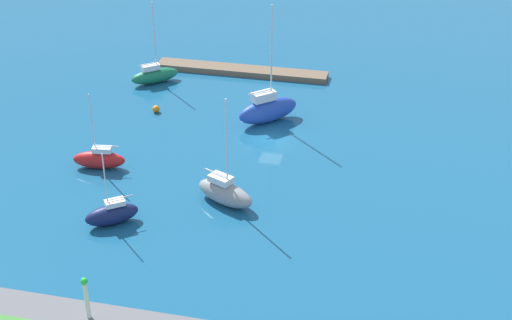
% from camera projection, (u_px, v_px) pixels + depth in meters
% --- Properties ---
extents(water, '(160.00, 160.00, 0.00)m').
position_uv_depth(water, '(271.00, 139.00, 83.57)').
color(water, '#19567F').
rests_on(water, ground).
extents(pier_dock, '(23.60, 2.81, 0.76)m').
position_uv_depth(pier_dock, '(241.00, 70.00, 100.27)').
color(pier_dock, brown).
rests_on(pier_dock, ground).
extents(harbor_beacon, '(0.56, 0.56, 3.73)m').
position_uv_depth(harbor_beacon, '(86.00, 295.00, 54.72)').
color(harbor_beacon, silver).
rests_on(harbor_beacon, breakwater).
extents(sailboat_blue_center_basin, '(7.22, 7.00, 14.24)m').
position_uv_depth(sailboat_blue_center_basin, '(268.00, 109.00, 86.69)').
color(sailboat_blue_center_basin, '#2347B2').
rests_on(sailboat_blue_center_basin, water).
extents(sailboat_red_outer_mooring, '(5.74, 2.48, 8.55)m').
position_uv_depth(sailboat_red_outer_mooring, '(99.00, 159.00, 77.41)').
color(sailboat_red_outer_mooring, red).
rests_on(sailboat_red_outer_mooring, water).
extents(sailboat_navy_lone_north, '(5.11, 4.43, 7.56)m').
position_uv_depth(sailboat_navy_lone_north, '(112.00, 214.00, 68.36)').
color(sailboat_navy_lone_north, '#141E4C').
rests_on(sailboat_navy_lone_north, water).
extents(sailboat_gray_west_end, '(6.75, 4.68, 11.32)m').
position_uv_depth(sailboat_gray_west_end, '(225.00, 192.00, 71.34)').
color(sailboat_gray_west_end, gray).
rests_on(sailboat_gray_west_end, water).
extents(sailboat_green_lone_south, '(6.21, 5.66, 10.99)m').
position_uv_depth(sailboat_green_lone_south, '(155.00, 75.00, 97.03)').
color(sailboat_green_lone_south, '#19724C').
rests_on(sailboat_green_lone_south, water).
extents(mooring_buoy_orange, '(0.88, 0.88, 0.88)m').
position_uv_depth(mooring_buoy_orange, '(156.00, 109.00, 89.52)').
color(mooring_buoy_orange, orange).
rests_on(mooring_buoy_orange, water).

